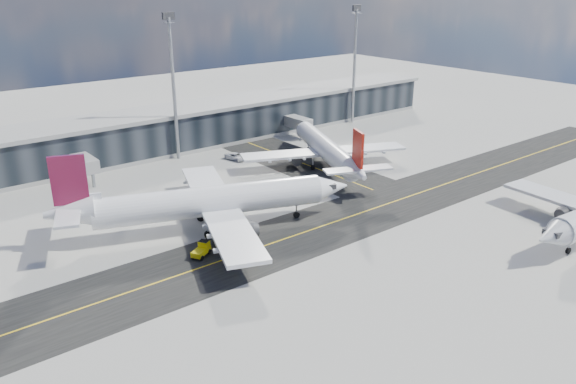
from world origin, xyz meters
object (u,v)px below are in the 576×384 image
(airliner_redtail, at_px, (327,149))
(baggage_tug, at_px, (202,249))
(airliner_af, at_px, (206,202))
(service_van, at_px, (236,157))

(airliner_redtail, relative_size, baggage_tug, 11.06)
(airliner_af, relative_size, service_van, 8.61)
(airliner_redtail, distance_m, service_van, 19.23)
(airliner_af, distance_m, baggage_tug, 9.17)
(airliner_redtail, height_order, baggage_tug, airliner_redtail)
(airliner_af, bearing_deg, airliner_redtail, 127.95)
(airliner_af, xyz_separation_m, service_van, (22.13, 25.95, -3.65))
(airliner_af, height_order, service_van, airliner_af)
(baggage_tug, bearing_deg, service_van, 110.30)
(service_van, bearing_deg, baggage_tug, -141.94)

